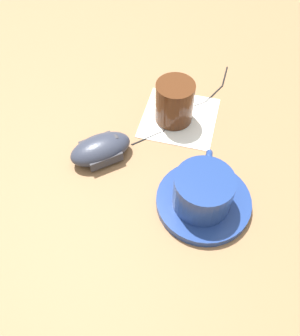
{
  "coord_description": "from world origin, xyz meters",
  "views": [
    {
      "loc": [
        -0.15,
        0.37,
        0.5
      ],
      "look_at": [
        -0.01,
        0.05,
        0.03
      ],
      "focal_mm": 40.0,
      "sensor_mm": 36.0,
      "label": 1
    }
  ],
  "objects_px": {
    "saucer": "(203,202)",
    "coffee_cup": "(203,190)",
    "computer_mouse": "(101,149)",
    "drinking_glass": "(176,102)"
  },
  "relations": [
    {
      "from": "saucer",
      "to": "coffee_cup",
      "type": "xyz_separation_m",
      "value": [
        0.0,
        0.0,
        0.04
      ]
    },
    {
      "from": "coffee_cup",
      "to": "computer_mouse",
      "type": "xyz_separation_m",
      "value": [
        0.18,
        -0.02,
        -0.02
      ]
    },
    {
      "from": "computer_mouse",
      "to": "drinking_glass",
      "type": "xyz_separation_m",
      "value": [
        -0.08,
        -0.13,
        0.02
      ]
    },
    {
      "from": "saucer",
      "to": "drinking_glass",
      "type": "relative_size",
      "value": 1.89
    },
    {
      "from": "coffee_cup",
      "to": "saucer",
      "type": "bearing_deg",
      "value": -131.47
    },
    {
      "from": "computer_mouse",
      "to": "drinking_glass",
      "type": "relative_size",
      "value": 1.51
    },
    {
      "from": "coffee_cup",
      "to": "computer_mouse",
      "type": "relative_size",
      "value": 0.99
    },
    {
      "from": "coffee_cup",
      "to": "drinking_glass",
      "type": "bearing_deg",
      "value": -56.58
    },
    {
      "from": "coffee_cup",
      "to": "drinking_glass",
      "type": "xyz_separation_m",
      "value": [
        0.1,
        -0.16,
        -0.0
      ]
    },
    {
      "from": "coffee_cup",
      "to": "computer_mouse",
      "type": "bearing_deg",
      "value": -7.61
    }
  ]
}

